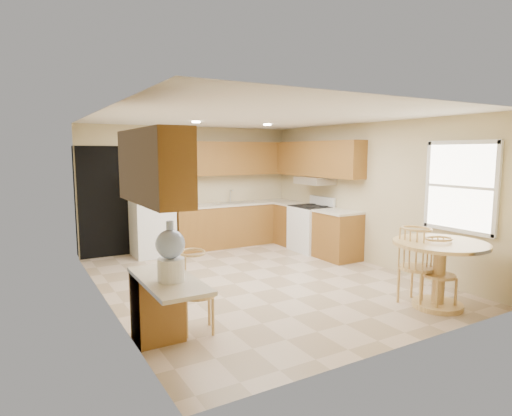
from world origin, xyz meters
TOP-DOWN VIEW (x-y plane):
  - floor at (0.00, 0.00)m, footprint 5.50×5.50m
  - ceiling at (0.00, 0.00)m, footprint 4.50×5.50m
  - wall_back at (0.00, 2.75)m, footprint 4.50×0.02m
  - wall_front at (0.00, -2.75)m, footprint 4.50×0.02m
  - wall_left at (-2.25, 0.00)m, footprint 0.02×5.50m
  - wall_right at (2.25, 0.00)m, footprint 0.02×5.50m
  - doorway at (-1.75, 2.73)m, footprint 0.90×0.02m
  - base_cab_back at (0.88, 2.45)m, footprint 2.75×0.60m
  - counter_back at (0.88, 2.45)m, footprint 2.75×0.63m
  - base_cab_right_a at (1.95, 1.85)m, footprint 0.60×0.59m
  - counter_right_a at (1.95, 1.85)m, footprint 0.63×0.59m
  - base_cab_right_b at (1.95, 0.40)m, footprint 0.60×0.80m
  - counter_right_b at (1.95, 0.40)m, footprint 0.63×0.80m
  - upper_cab_back at (0.88, 2.58)m, footprint 2.75×0.33m
  - upper_cab_right at (2.08, 1.21)m, footprint 0.33×2.42m
  - upper_cab_left at (-2.08, -1.60)m, footprint 0.33×1.40m
  - sink at (0.85, 2.45)m, footprint 0.78×0.44m
  - range_hood at (2.00, 1.18)m, footprint 0.50×0.76m
  - desk_pedestal at (-2.00, -1.32)m, footprint 0.48×0.42m
  - desk_top at (-2.00, -1.70)m, footprint 0.50×1.20m
  - window at (2.23, -1.85)m, footprint 0.06×1.12m
  - can_light_a at (-0.50, 1.20)m, footprint 0.14×0.14m
  - can_light_b at (0.90, 1.20)m, footprint 0.14×0.14m
  - refrigerator at (-0.95, 2.40)m, footprint 0.74×0.72m
  - stove at (1.92, 1.18)m, footprint 0.65×0.76m
  - dining_table at (1.40, -2.19)m, footprint 1.16×1.16m
  - chair_table_a at (1.28, -2.04)m, footprint 0.45×0.58m
  - chair_table_b at (1.40, -2.29)m, footprint 0.39×0.41m
  - chair_desk at (-1.55, -1.43)m, footprint 0.40×0.52m
  - water_crock at (-2.00, -1.80)m, footprint 0.28×0.28m

SIDE VIEW (x-z plane):
  - floor at x=0.00m, z-range 0.00..0.00m
  - desk_pedestal at x=-2.00m, z-range 0.00..0.72m
  - base_cab_back at x=0.88m, z-range 0.00..0.87m
  - base_cab_right_a at x=1.95m, z-range 0.00..0.87m
  - base_cab_right_b at x=1.95m, z-range 0.00..0.87m
  - stove at x=1.92m, z-range -0.08..1.01m
  - chair_table_b at x=1.40m, z-range 0.10..0.99m
  - chair_desk at x=-1.55m, z-range 0.10..1.00m
  - dining_table at x=1.40m, z-range 0.13..0.99m
  - chair_table_a at x=1.28m, z-range 0.11..1.12m
  - desk_top at x=-2.00m, z-range 0.73..0.77m
  - refrigerator at x=-0.95m, z-range 0.00..1.68m
  - counter_back at x=0.88m, z-range 0.87..0.91m
  - counter_right_a at x=1.95m, z-range 0.87..0.91m
  - counter_right_b at x=1.95m, z-range 0.87..0.91m
  - sink at x=0.85m, z-range 0.91..0.92m
  - water_crock at x=-2.00m, z-range 0.74..1.32m
  - doorway at x=-1.75m, z-range 0.00..2.10m
  - wall_back at x=0.00m, z-range 0.00..2.50m
  - wall_front at x=0.00m, z-range 0.00..2.50m
  - wall_left at x=-2.25m, z-range 0.00..2.50m
  - wall_right at x=2.25m, z-range 0.00..2.50m
  - range_hood at x=2.00m, z-range 1.35..1.49m
  - window at x=2.23m, z-range 0.85..2.15m
  - upper_cab_back at x=0.88m, z-range 1.50..2.20m
  - upper_cab_right at x=2.08m, z-range 1.50..2.20m
  - upper_cab_left at x=-2.08m, z-range 1.50..2.20m
  - can_light_a at x=-0.50m, z-range 2.48..2.49m
  - can_light_b at x=0.90m, z-range 2.48..2.49m
  - ceiling at x=0.00m, z-range 2.49..2.51m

